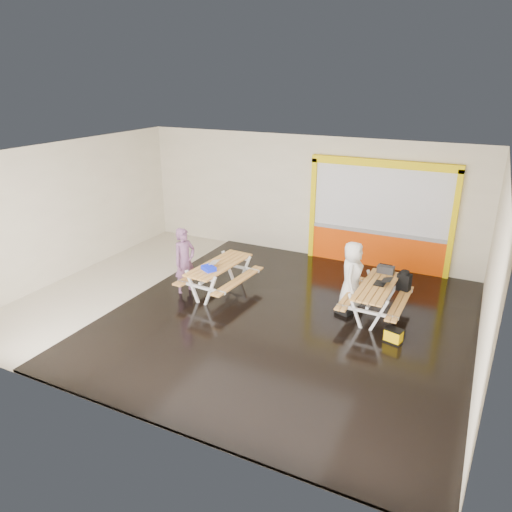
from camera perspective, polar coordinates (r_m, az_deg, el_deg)
The scene contains 14 objects.
room at distance 10.32m, azimuth -2.21°, elevation 2.29°, with size 10.02×8.02×3.52m.
deck at distance 10.52m, azimuth 3.97°, elevation -7.63°, with size 7.50×7.98×0.05m, color black.
kiosk at distance 13.26m, azimuth 14.53°, elevation 4.48°, with size 3.88×0.16×3.00m.
picnic_table_left at distance 11.53m, azimuth -4.40°, elevation -1.79°, with size 1.48×2.06×0.79m.
picnic_table_right at distance 10.75m, azimuth 14.23°, elevation -4.28°, with size 1.33×1.93×0.76m.
person_left at distance 11.58m, azimuth -8.53°, elevation -0.68°, with size 0.61×0.40×1.68m, color #674161.
person_right at distance 10.96m, azimuth 11.42°, elevation -2.28°, with size 0.78×0.51×1.59m, color white.
laptop_left at distance 11.31m, azimuth -5.43°, elevation -1.01°, with size 0.39×0.36×0.15m.
laptop_right at distance 10.73m, azimuth 14.92°, elevation -3.04°, with size 0.37×0.33×0.15m.
blue_pouch at distance 11.09m, azimuth -5.69°, elevation -1.48°, with size 0.33×0.24×0.10m, color #1024F2.
toolbox at distance 11.34m, azimuth 15.29°, elevation -1.56°, with size 0.38×0.20×0.22m.
backpack at distance 11.23m, azimuth 17.34°, elevation -2.89°, with size 0.33×0.26×0.49m.
dark_case at distance 10.87m, azimuth 10.50°, elevation -6.43°, with size 0.34×0.26×0.13m, color black.
fluke_bag at distance 9.95m, azimuth 16.14°, elevation -9.17°, with size 0.39×0.30×0.30m.
Camera 1 is at (4.68, -8.58, 5.04)m, focal length 33.36 mm.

